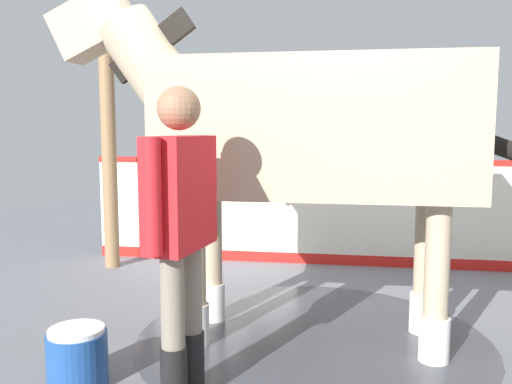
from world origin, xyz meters
name	(u,v)px	position (x,y,z in m)	size (l,w,h in m)	color
ground_plane	(331,326)	(0.00, 0.00, -0.01)	(16.00, 16.00, 0.02)	slate
wet_patch	(312,338)	(-0.32, -0.02, 0.00)	(2.58, 2.58, 0.00)	#42444C
barrier_wall	(324,215)	(1.62, 1.00, 0.56)	(2.55, 4.75, 1.20)	silver
roof_post_near	(108,132)	(0.10, 2.82, 1.49)	(0.16, 0.16, 2.98)	olive
horse	(299,133)	(-0.37, 0.07, 1.50)	(1.94, 3.16, 2.57)	tan
handler	(181,221)	(-1.52, 0.11, 1.03)	(0.67, 0.37, 1.76)	black
wash_bucket	(77,357)	(-1.78, 0.74, 0.17)	(0.36, 0.36, 0.35)	#1E478C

